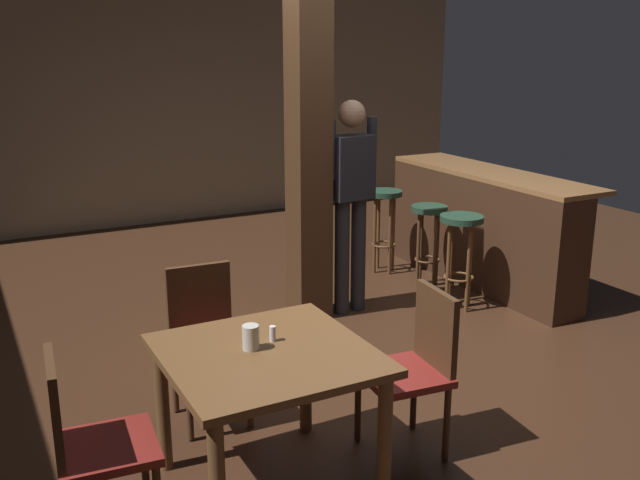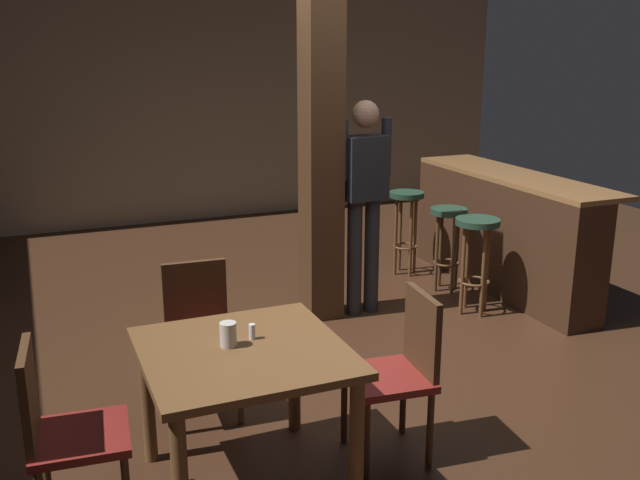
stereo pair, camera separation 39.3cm
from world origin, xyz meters
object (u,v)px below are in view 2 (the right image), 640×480
Objects in this scene: chair_west at (61,428)px; standing_person at (364,193)px; bar_stool_near at (476,243)px; chair_east at (401,366)px; salt_shaker at (252,332)px; chair_north at (200,331)px; bar_counter at (502,231)px; napkin_cup at (228,335)px; bar_stool_mid at (448,230)px; dining_table at (244,372)px; bar_stool_far at (406,214)px.

chair_west is 3.12m from standing_person.
chair_west is 1.12× the size of bar_stool_near.
chair_east is 1.00× the size of chair_west.
chair_west is 0.96m from salt_shaker.
bar_stool_near is at bearing 16.46° from chair_north.
bar_counter reaches higher than salt_shaker.
chair_west is (-1.68, 0.03, 0.00)m from chair_east.
bar_counter is (2.89, 1.88, -0.25)m from salt_shaker.
chair_north is at bearing 87.44° from napkin_cup.
bar_counter is 2.82× the size of bar_stool_near.
chair_west is 11.47× the size of salt_shaker.
bar_stool_mid is (2.43, 2.03, -0.23)m from salt_shaker.
standing_person reaches higher than napkin_cup.
dining_table is 1.07× the size of chair_north.
chair_north is at bearing 91.47° from dining_table.
chair_east is at bearing -136.62° from bar_counter.
napkin_cup reaches higher than bar_stool_far.
bar_stool_far is (3.23, 2.68, 0.08)m from chair_west.
chair_west is at bearing -173.63° from salt_shaker.
bar_stool_near is at bearing -99.44° from bar_stool_mid.
dining_table is 1.21× the size of bar_stool_near.
bar_stool_far reaches higher than bar_stool_mid.
chair_west is 3.61m from bar_stool_near.
bar_stool_far is (2.45, 2.62, -0.21)m from napkin_cup.
chair_west is 4.20m from bar_stool_far.
salt_shaker is at bearing 16.69° from napkin_cup.
salt_shaker is 3.47m from bar_stool_far.
chair_east is 0.40× the size of bar_counter.
standing_person is 1.05m from bar_stool_mid.
napkin_cup reaches higher than salt_shaker.
chair_east is at bearing -127.60° from bar_stool_mid.
bar_stool_near is at bearing 45.45° from chair_east.
chair_east is 0.52× the size of standing_person.
bar_stool_far is (2.32, 2.58, -0.19)m from salt_shaker.
standing_person reaches higher than chair_east.
bar_counter is (2.99, 1.13, 0.02)m from chair_north.
bar_counter is (2.97, 1.97, -0.09)m from dining_table.
bar_stool_near is (2.41, 1.56, -0.02)m from dining_table.
bar_stool_mid is at bearing -78.98° from bar_stool_far.
salt_shaker reaches higher than bar_stool_mid.
napkin_cup is 0.14m from salt_shaker.
chair_north is 1.00× the size of chair_west.
chair_east is 2.13m from standing_person.
bar_stool_near is (1.57, 1.59, 0.09)m from chair_east.
dining_table is 0.43× the size of bar_counter.
napkin_cup is 0.05× the size of bar_counter.
chair_east is 1.23m from chair_north.
salt_shaker is at bearing -146.97° from bar_counter.
bar_stool_mid is at bearing 52.40° from chair_east.
bar_counter reaches higher than dining_table.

